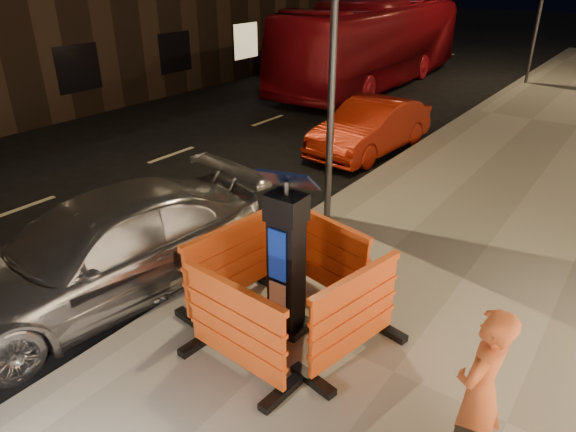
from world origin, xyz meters
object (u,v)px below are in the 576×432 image
Objects in this scene: barrier_bldgside at (354,317)px; barrier_kerbside at (228,265)px; man at (480,391)px; car_red at (369,152)px; barrier_front at (236,329)px; parking_kiosk at (286,257)px; barrier_back at (327,257)px; car_silver at (110,295)px; bus_doubledecker at (372,85)px.

barrier_kerbside is at bearing 101.32° from barrier_bldgside.
barrier_kerbside is at bearing -89.34° from man.
man is (1.56, -0.61, 0.27)m from barrier_bldgside.
barrier_front is at bearing -68.96° from car_red.
barrier_kerbside is 7.41m from car_red.
parking_kiosk is 1.05m from barrier_back.
parking_kiosk reaches higher than car_silver.
barrier_back is 0.37× the size of car_red.
bus_doubledecker reaches higher than barrier_front.
bus_doubledecker is at bearing 122.76° from parking_kiosk.
barrier_front is 2.73m from car_silver.
parking_kiosk is at bearing -77.68° from barrier_back.
man is (2.51, -0.61, -0.19)m from parking_kiosk.
bus_doubledecker is at bearing 37.79° from barrier_bldgside.
parking_kiosk reaches higher than bus_doubledecker.
man reaches higher than barrier_back.
barrier_front is at bearing -69.76° from bus_doubledecker.
car_silver is (-1.68, -0.76, -0.72)m from barrier_kerbside.
barrier_back is 1.34m from barrier_kerbside.
man is (2.51, -1.56, 0.27)m from barrier_back.
parking_kiosk reaches higher than barrier_bldgside.
barrier_front is at bearing -127.68° from barrier_kerbside.
barrier_kerbside is 0.88× the size of man.
barrier_back and barrier_kerbside have the same top height.
car_red is at bearing -136.36° from man.
barrier_back is at bearing -64.12° from car_red.
barrier_bldgside is 0.88× the size of man.
bus_doubledecker reaches higher than barrier_bldgside.
barrier_bldgside is (0.95, 0.95, 0.00)m from barrier_front.
car_red is at bearing 111.78° from barrier_front.
man is at bearing -19.55° from barrier_back.
barrier_front reaches higher than car_red.
barrier_front is 0.37× the size of car_red.
car_red is (-3.51, 7.19, -0.72)m from barrier_bldgside.
bus_doubledecker is (-3.84, 7.57, 0.00)m from car_red.
parking_kiosk is at bearing -68.48° from bus_doubledecker.
barrier_bldgside reaches higher than car_silver.
man is at bearing -4.32° from parking_kiosk.
barrier_bldgside is at bearing 21.22° from car_silver.
car_silver is at bearing -179.91° from barrier_front.
parking_kiosk is 0.41× the size of car_silver.
car_silver is at bearing -154.64° from parking_kiosk.
bus_doubledecker is (-5.45, 14.76, -0.72)m from barrier_kerbside.
bus_doubledecker is at bearing 127.18° from barrier_back.
car_red is at bearing 124.62° from barrier_back.
barrier_bldgside is at bearing -82.68° from barrier_kerbside.
barrier_back is at bearing -67.06° from bus_doubledecker.
car_red is 2.38× the size of man.
bus_doubledecker is at bearing 120.48° from car_red.
car_silver is 5.23m from man.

